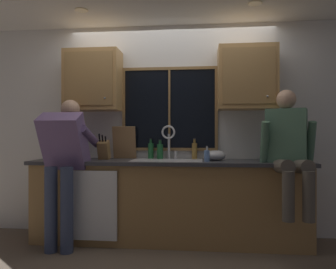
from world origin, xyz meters
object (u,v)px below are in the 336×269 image
Objects in this scene: person_standing at (64,157)px; bottle_green_glass at (151,150)px; bottle_amber_small at (160,151)px; knife_block at (104,150)px; cutting_board at (124,143)px; mixing_bowl at (215,156)px; person_sitting_on_counter at (289,145)px; soap_dispenser at (207,155)px; bottle_tall_clear at (195,150)px.

bottle_green_glass is (0.85, 0.56, 0.05)m from person_standing.
bottle_amber_small is at bearing -17.71° from bottle_green_glass.
bottle_green_glass is at bearing 18.44° from knife_block.
bottle_amber_small is (0.97, 0.52, 0.04)m from person_standing.
cutting_board is 1.10m from mixing_bowl.
person_sitting_on_counter is 0.84m from soap_dispenser.
bottle_tall_clear is (0.85, 0.02, -0.09)m from cutting_board.
person_sitting_on_counter reaches higher than bottle_green_glass.
person_sitting_on_counter is at bearing -14.81° from cutting_board.
knife_block is 1.29× the size of bottle_tall_clear.
person_standing is at bearing -129.90° from knife_block.
bottle_tall_clear is at bearing 112.36° from soap_dispenser.
mixing_bowl is 0.66m from bottle_amber_small.
bottle_green_glass is at bearing 161.74° from person_sitting_on_counter.
bottle_green_glass is 1.05× the size of bottle_amber_small.
bottle_tall_clear is 0.41m from bottle_amber_small.
person_standing is 1.49m from bottle_tall_clear.
bottle_tall_clear is at bearing 1.39° from cutting_board.
person_sitting_on_counter is 5.06× the size of bottle_tall_clear.
bottle_tall_clear is (-0.23, 0.18, 0.05)m from mixing_bowl.
bottle_green_glass is at bearing 167.11° from mixing_bowl.
bottle_green_glass is (0.32, 0.01, -0.09)m from cutting_board.
person_standing is 9.41× the size of soap_dispenser.
mixing_bowl is at bearing -38.05° from bottle_tall_clear.
mixing_bowl is at bearing -8.49° from cutting_board.
cutting_board is at bearing 38.64° from knife_block.
person_sitting_on_counter is 3.17× the size of cutting_board.
person_standing is 1.02m from bottle_green_glass.
bottle_tall_clear is (1.05, 0.18, -0.01)m from knife_block.
bottle_green_glass is 0.12m from bottle_amber_small.
person_sitting_on_counter is at bearing -8.88° from knife_block.
soap_dispenser is at bearing -67.64° from bottle_tall_clear.
mixing_bowl is 0.30m from bottle_tall_clear.
cutting_board is 1.60× the size of bottle_tall_clear.
knife_block is 0.56m from bottle_green_glass.
cutting_board reaches higher than bottle_amber_small.
person_standing reaches higher than bottle_green_glass.
soap_dispenser is (-0.09, -0.16, 0.01)m from mixing_bowl.
knife_block is 1.29m from mixing_bowl.
mixing_bowl is 0.96× the size of bottle_tall_clear.
person_standing is 1.53m from soap_dispenser.
person_sitting_on_counter is at bearing -18.26° from bottle_green_glass.
cutting_board is 0.34m from bottle_green_glass.
bottle_green_glass reaches higher than mixing_bowl.
knife_block reaches higher than bottle_tall_clear.
person_standing is 6.42× the size of bottle_tall_clear.
knife_block is (-2.02, 0.32, -0.08)m from person_sitting_on_counter.
cutting_board reaches higher than bottle_tall_clear.
cutting_board is at bearing 165.19° from person_sitting_on_counter.
cutting_board is (0.21, 0.16, 0.09)m from knife_block.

